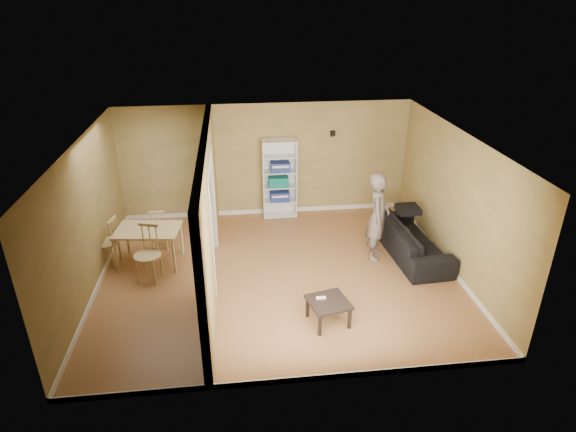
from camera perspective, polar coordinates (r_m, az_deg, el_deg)
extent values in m
plane|color=olive|center=(9.05, -1.12, -6.91)|extent=(6.50, 6.50, 0.00)
plane|color=white|center=(7.96, -1.28, 9.10)|extent=(6.50, 6.50, 0.00)
plane|color=tan|center=(10.97, -2.62, 6.58)|extent=(6.50, 0.00, 6.50)
plane|color=tan|center=(6.05, 1.42, -10.33)|extent=(6.50, 0.00, 6.50)
plane|color=tan|center=(8.76, -22.85, -0.51)|extent=(0.00, 5.50, 5.50)
plane|color=tan|center=(9.28, 19.20, 1.54)|extent=(0.00, 5.50, 5.50)
cube|color=black|center=(10.94, 5.31, 9.73)|extent=(0.10, 0.10, 0.10)
imported|color=black|center=(9.81, 14.48, -2.19)|extent=(2.29, 1.09, 0.85)
imported|color=slate|center=(9.31, 10.69, 0.77)|extent=(0.91, 0.83, 2.05)
cube|color=white|center=(10.91, -2.97, 4.31)|extent=(0.02, 0.34, 1.83)
cube|color=white|center=(10.98, 0.95, 4.48)|extent=(0.02, 0.34, 1.83)
cube|color=white|center=(11.09, -1.09, 4.69)|extent=(0.77, 0.02, 1.83)
cube|color=white|center=(11.29, -0.97, 0.16)|extent=(0.73, 0.34, 0.02)
cube|color=white|center=(11.15, -0.98, 1.82)|extent=(0.73, 0.34, 0.02)
cube|color=white|center=(11.01, -1.00, 3.53)|extent=(0.73, 0.34, 0.02)
cube|color=white|center=(10.88, -1.01, 5.28)|extent=(0.73, 0.34, 0.02)
cube|color=white|center=(10.76, -1.03, 7.06)|extent=(0.73, 0.34, 0.02)
cube|color=white|center=(10.65, -1.04, 8.89)|extent=(0.73, 0.34, 0.02)
cube|color=navy|center=(11.10, -0.99, 2.40)|extent=(0.44, 0.28, 0.22)
cube|color=#0D6246|center=(10.96, -1.15, 4.12)|extent=(0.45, 0.29, 0.23)
cube|color=#161950|center=(10.84, -0.95, 5.87)|extent=(0.43, 0.28, 0.22)
cube|color=#2E221C|center=(7.68, 4.83, -10.14)|extent=(0.60, 0.60, 0.04)
cube|color=#2E221C|center=(7.56, 3.24, -12.63)|extent=(0.05, 0.05, 0.36)
cube|color=#2E221C|center=(7.65, 7.04, -12.28)|extent=(0.05, 0.05, 0.36)
cube|color=#2E221C|center=(7.96, 2.62, -10.42)|extent=(0.05, 0.05, 0.36)
cube|color=#2E221C|center=(8.04, 6.21, -10.13)|extent=(0.05, 0.05, 0.36)
cube|color=white|center=(7.71, 3.93, -9.64)|extent=(0.15, 0.04, 0.03)
cube|color=tan|center=(9.43, -16.30, -1.61)|extent=(1.17, 0.78, 0.04)
cylinder|color=tan|center=(9.41, -19.56, -4.69)|extent=(0.05, 0.05, 0.69)
cylinder|color=tan|center=(9.22, -13.02, -4.45)|extent=(0.05, 0.05, 0.69)
cylinder|color=tan|center=(10.00, -18.81, -2.74)|extent=(0.05, 0.05, 0.69)
cylinder|color=tan|center=(9.82, -12.67, -2.47)|extent=(0.05, 0.05, 0.69)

